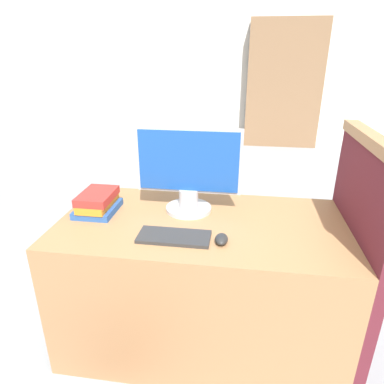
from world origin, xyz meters
The scene contains 8 objects.
wall_back centered at (0.00, 5.05, 1.40)m, with size 12.00×0.06×2.80m.
desk centered at (0.00, 0.37, 0.36)m, with size 1.41×0.74×0.72m.
carrel_divider centered at (0.73, 0.38, 0.60)m, with size 0.07×0.75×1.18m.
monitor centered at (-0.08, 0.49, 0.94)m, with size 0.53×0.24×0.44m.
keyboard centered at (-0.10, 0.19, 0.73)m, with size 0.32×0.14×0.02m.
mouse centered at (0.11, 0.18, 0.74)m, with size 0.06×0.09×0.04m.
book_stack centered at (-0.55, 0.40, 0.78)m, with size 0.19×0.24×0.11m.
bookshelf_far centered at (0.80, 4.81, 0.99)m, with size 1.18×0.32×1.97m.
Camera 1 is at (0.18, -1.12, 1.51)m, focal length 32.00 mm.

